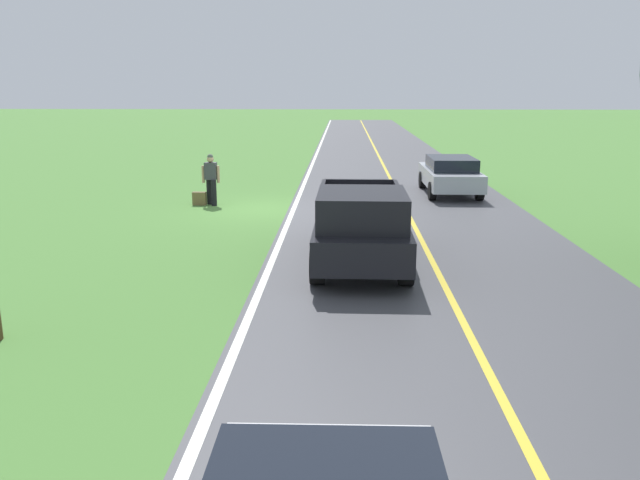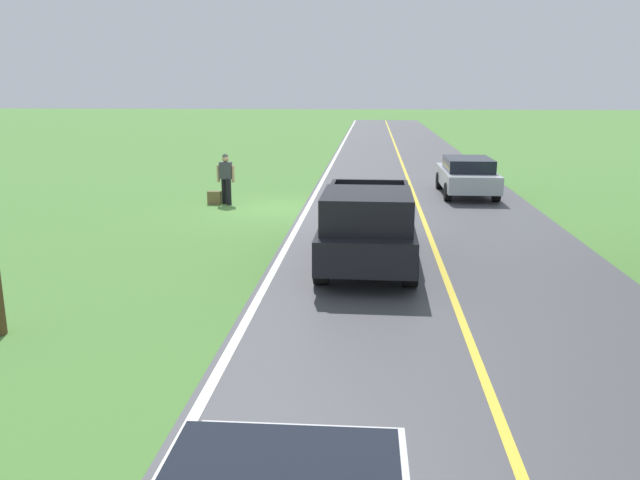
# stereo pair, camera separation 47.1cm
# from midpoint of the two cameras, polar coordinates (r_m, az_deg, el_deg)

# --- Properties ---
(ground_plane) EXTENTS (200.00, 200.00, 0.00)m
(ground_plane) POSITION_cam_midpoint_polar(r_m,az_deg,el_deg) (21.02, -5.99, 2.80)
(ground_plane) COLOR #4C7F38
(road_surface) EXTENTS (7.82, 120.00, 0.00)m
(road_surface) POSITION_cam_midpoint_polar(r_m,az_deg,el_deg) (20.89, 7.19, 2.71)
(road_surface) COLOR #47474C
(road_surface) RESTS_ON ground
(lane_edge_line) EXTENTS (0.16, 117.60, 0.00)m
(lane_edge_line) POSITION_cam_midpoint_polar(r_m,az_deg,el_deg) (20.89, -3.06, 2.80)
(lane_edge_line) COLOR silver
(lane_edge_line) RESTS_ON ground
(lane_centre_line) EXTENTS (0.14, 117.60, 0.00)m
(lane_centre_line) POSITION_cam_midpoint_polar(r_m,az_deg,el_deg) (20.89, 7.19, 2.71)
(lane_centre_line) COLOR gold
(lane_centre_line) RESTS_ON ground
(hitchhiker_walking) EXTENTS (0.62, 0.52, 1.75)m
(hitchhiker_walking) POSITION_cam_midpoint_polar(r_m,az_deg,el_deg) (21.90, -10.45, 5.69)
(hitchhiker_walking) COLOR black
(hitchhiker_walking) RESTS_ON ground
(suitcase_carried) EXTENTS (0.47, 0.21, 0.45)m
(suitcase_carried) POSITION_cam_midpoint_polar(r_m,az_deg,el_deg) (22.04, -11.48, 3.70)
(suitcase_carried) COLOR brown
(suitcase_carried) RESTS_ON ground
(pickup_truck_passing) EXTENTS (2.14, 5.42, 1.82)m
(pickup_truck_passing) POSITION_cam_midpoint_polar(r_m,az_deg,el_deg) (14.07, 2.77, 1.48)
(pickup_truck_passing) COLOR black
(pickup_truck_passing) RESTS_ON ground
(sedan_near_oncoming) EXTENTS (1.94, 4.41, 1.41)m
(sedan_near_oncoming) POSITION_cam_midpoint_polar(r_m,az_deg,el_deg) (24.27, 11.18, 5.88)
(sedan_near_oncoming) COLOR #B2B7C1
(sedan_near_oncoming) RESTS_ON ground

